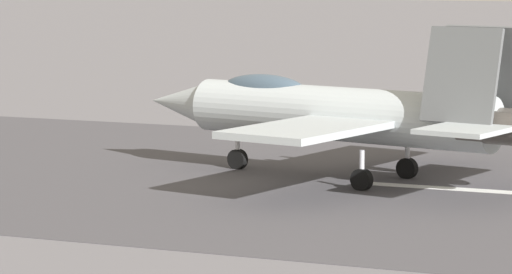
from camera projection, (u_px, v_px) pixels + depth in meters
The scene contains 3 objects.
ground_plane at pixel (493, 192), 48.68m from camera, with size 400.00×400.00×0.00m, color slate.
runway_strip at pixel (494, 192), 48.67m from camera, with size 240.00×26.00×0.02m.
fighter_jet at pixel (341, 112), 50.98m from camera, with size 16.51×13.99×5.64m.
Camera 1 is at (-11.23, 47.42, 7.99)m, focal length 100.76 mm.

